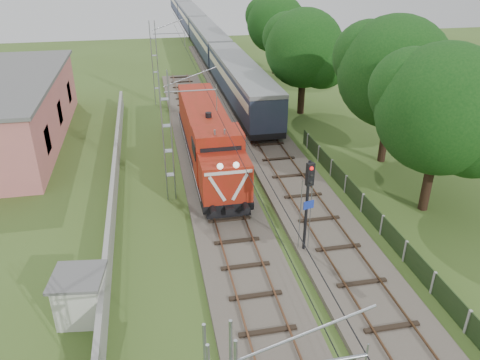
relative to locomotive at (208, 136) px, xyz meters
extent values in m
plane|color=#3F5821|center=(0.00, -16.43, -2.20)|extent=(140.00, 140.00, 0.00)
cube|color=#6B6054|center=(0.00, -9.43, -2.05)|extent=(4.20, 70.00, 0.30)
cube|color=black|center=(0.00, -9.43, -1.85)|extent=(2.40, 70.00, 0.10)
cube|color=brown|center=(-0.85, -9.43, -1.77)|extent=(0.08, 70.00, 0.05)
cube|color=brown|center=(0.85, -9.43, -1.77)|extent=(0.08, 70.00, 0.05)
cube|color=#6B6054|center=(5.00, 3.57, -2.05)|extent=(4.20, 80.00, 0.30)
cube|color=black|center=(5.00, 3.57, -1.85)|extent=(2.40, 80.00, 0.10)
cube|color=brown|center=(4.15, 3.57, -1.77)|extent=(0.08, 80.00, 0.05)
cube|color=brown|center=(5.85, 3.57, -1.77)|extent=(0.08, 80.00, 0.05)
cylinder|color=gray|center=(-1.50, -4.43, 4.60)|extent=(3.00, 0.08, 0.08)
cylinder|color=gray|center=(-1.50, 15.57, 4.60)|extent=(3.00, 0.08, 0.08)
cylinder|color=black|center=(0.00, -4.43, 3.30)|extent=(0.03, 70.00, 0.03)
cylinder|color=black|center=(0.00, -4.43, 4.60)|extent=(0.03, 70.00, 0.03)
cube|color=#9E9E99|center=(-6.50, -4.43, -1.45)|extent=(0.25, 40.00, 1.50)
cube|color=#D37271|center=(-15.00, 7.57, 0.30)|extent=(8.00, 20.00, 5.00)
cube|color=black|center=(-11.05, 1.57, 0.00)|extent=(0.10, 1.60, 1.80)
cube|color=black|center=(-11.05, 7.57, 0.00)|extent=(0.10, 1.60, 1.80)
cube|color=black|center=(-11.05, 13.57, 0.00)|extent=(0.10, 1.60, 1.80)
cube|color=black|center=(8.00, -13.43, -1.60)|extent=(0.05, 32.00, 1.15)
cube|color=#9E9E99|center=(8.00, 1.57, -1.60)|extent=(0.12, 0.12, 1.20)
cube|color=black|center=(0.00, 0.12, -1.21)|extent=(2.93, 16.60, 0.49)
cube|color=black|center=(0.00, -5.25, -1.51)|extent=(2.15, 3.52, 0.49)
cube|color=black|center=(0.00, 5.49, -1.51)|extent=(2.15, 3.52, 0.49)
cube|color=black|center=(0.00, -8.08, -1.60)|extent=(2.54, 0.24, 0.34)
cube|color=#A71C12|center=(0.00, -6.96, 0.15)|extent=(2.83, 2.44, 2.25)
sphere|color=white|center=(-0.44, -8.13, 1.42)|extent=(0.35, 0.35, 0.35)
sphere|color=white|center=(0.44, -8.13, 1.42)|extent=(0.35, 0.35, 0.35)
cube|color=silver|center=(-0.63, -8.20, 0.11)|extent=(0.98, 0.06, 1.63)
cube|color=silver|center=(0.63, -8.20, 0.11)|extent=(0.98, 0.06, 1.63)
cube|color=silver|center=(0.00, -8.20, 1.03)|extent=(2.64, 0.06, 0.18)
cube|color=#A71C12|center=(0.00, -4.57, 0.59)|extent=(2.93, 2.34, 3.12)
cube|color=black|center=(0.00, -5.76, 1.08)|extent=(2.44, 0.06, 0.88)
cube|color=#A71C12|center=(0.00, 2.51, 0.30)|extent=(2.73, 11.82, 2.54)
cylinder|color=black|center=(0.00, -0.47, 1.72)|extent=(0.43, 0.43, 0.39)
cylinder|color=gray|center=(-0.29, -5.35, 2.30)|extent=(0.12, 0.12, 0.34)
cylinder|color=gray|center=(0.29, -5.35, 2.30)|extent=(0.12, 0.12, 0.34)
cube|color=black|center=(5.00, 13.30, -1.30)|extent=(2.90, 22.03, 0.50)
cube|color=#2D324C|center=(5.00, 13.30, 0.30)|extent=(3.00, 22.03, 2.70)
cube|color=beige|center=(5.00, 13.30, 0.80)|extent=(3.04, 21.14, 0.75)
cube|color=gray|center=(5.00, 13.30, 1.80)|extent=(3.05, 22.03, 0.35)
cube|color=black|center=(5.00, 36.33, -1.30)|extent=(2.90, 22.03, 0.50)
cube|color=#2D324C|center=(5.00, 36.33, 0.30)|extent=(3.00, 22.03, 2.70)
cube|color=beige|center=(5.00, 36.33, 0.80)|extent=(3.04, 21.14, 0.75)
cube|color=gray|center=(5.00, 36.33, 1.80)|extent=(3.05, 22.03, 0.35)
cube|color=black|center=(5.00, 59.36, -1.30)|extent=(2.90, 22.03, 0.50)
cube|color=#2D324C|center=(5.00, 59.36, 0.30)|extent=(3.00, 22.03, 2.70)
cube|color=beige|center=(5.00, 59.36, 0.80)|extent=(3.04, 21.14, 0.75)
cube|color=gray|center=(5.00, 59.36, 1.80)|extent=(3.05, 22.03, 0.35)
cube|color=black|center=(5.00, 82.38, -1.30)|extent=(2.90, 22.03, 0.50)
cube|color=#2D324C|center=(5.00, 82.38, 0.30)|extent=(3.00, 22.03, 2.70)
cube|color=beige|center=(5.00, 82.38, 0.80)|extent=(3.04, 21.14, 0.75)
cylinder|color=black|center=(3.25, -11.79, 0.42)|extent=(0.15, 0.15, 5.25)
cube|color=black|center=(3.25, -11.95, 2.42)|extent=(0.41, 0.32, 1.15)
sphere|color=red|center=(3.25, -12.08, 2.78)|extent=(0.19, 0.19, 0.19)
sphere|color=black|center=(3.25, -12.08, 2.42)|extent=(0.19, 0.19, 0.19)
sphere|color=black|center=(3.25, -12.08, 2.05)|extent=(0.19, 0.19, 0.19)
cube|color=#1B31A3|center=(3.30, -11.92, 0.74)|extent=(0.57, 0.20, 0.42)
cube|color=silver|center=(-7.40, -14.34, -1.19)|extent=(2.05, 2.05, 2.01)
cube|color=#606060|center=(-7.40, -14.34, -0.10)|extent=(2.36, 2.36, 0.14)
cylinder|color=#342015|center=(11.77, -8.83, 0.02)|extent=(0.56, 0.56, 4.44)
sphere|color=#0F3A10|center=(11.77, -8.83, 4.05)|extent=(7.26, 7.26, 7.26)
sphere|color=#0F3A10|center=(13.22, -9.92, 3.04)|extent=(5.08, 5.08, 5.08)
sphere|color=#0F3A10|center=(10.50, -7.56, 4.86)|extent=(4.72, 4.72, 4.72)
cylinder|color=#342015|center=(12.57, -1.78, 0.13)|extent=(0.55, 0.55, 4.66)
sphere|color=#0F3A10|center=(12.57, -1.78, 4.37)|extent=(7.62, 7.62, 7.62)
sphere|color=#0F3A10|center=(14.09, -2.92, 3.31)|extent=(5.34, 5.34, 5.34)
sphere|color=#0F3A10|center=(11.24, -0.45, 5.21)|extent=(4.96, 4.96, 4.96)
cylinder|color=#342015|center=(10.15, 9.98, -0.06)|extent=(0.63, 0.63, 4.28)
sphere|color=#0F3A10|center=(10.15, 9.98, 3.83)|extent=(7.01, 7.01, 7.01)
sphere|color=#0F3A10|center=(11.55, 8.93, 2.86)|extent=(4.91, 4.91, 4.91)
sphere|color=#0F3A10|center=(8.92, 11.21, 4.61)|extent=(4.56, 4.56, 4.56)
cylinder|color=#342015|center=(11.77, 25.45, -0.08)|extent=(0.58, 0.58, 4.23)
sphere|color=#0F3A10|center=(11.77, 25.45, 3.76)|extent=(6.92, 6.92, 6.92)
sphere|color=#0F3A10|center=(13.16, 24.41, 2.80)|extent=(4.85, 4.85, 4.85)
sphere|color=#0F3A10|center=(10.56, 26.66, 4.53)|extent=(4.50, 4.50, 4.50)
camera|label=1|loc=(-3.87, -30.66, 12.01)|focal=35.00mm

